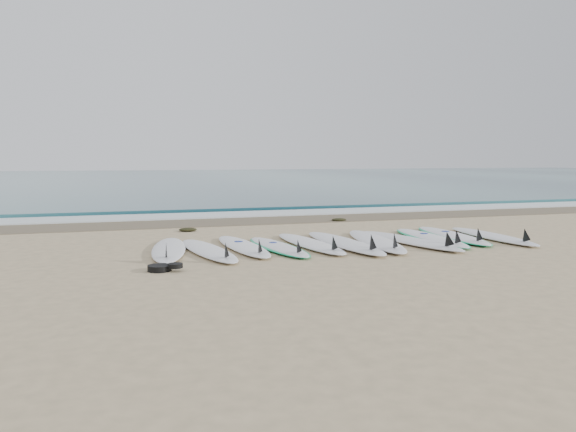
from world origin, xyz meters
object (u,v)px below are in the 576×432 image
object	(u,v)px
surfboard_10	(494,236)
leash_coil	(163,267)
surfboard_5	(345,242)
surfboard_0	(169,249)

from	to	relation	value
surfboard_10	leash_coil	bearing A→B (deg)	-166.66
surfboard_5	surfboard_10	distance (m)	3.00
surfboard_10	surfboard_0	bearing A→B (deg)	179.70
surfboard_0	leash_coil	distance (m)	1.49
surfboard_5	surfboard_0	bearing A→B (deg)	173.35
surfboard_5	leash_coil	distance (m)	3.42
surfboard_0	surfboard_5	bearing A→B (deg)	2.96
surfboard_0	leash_coil	bearing A→B (deg)	-90.74
surfboard_5	surfboard_10	xyz separation A→B (m)	(3.00, -0.06, -0.01)
surfboard_5	leash_coil	size ratio (longest dim) A/B	6.29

